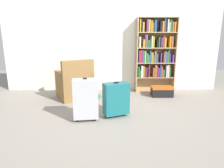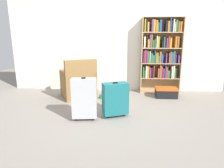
# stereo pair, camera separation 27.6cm
# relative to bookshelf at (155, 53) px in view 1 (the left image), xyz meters

# --- Properties ---
(ground_plane) EXTENTS (9.54, 9.54, 0.00)m
(ground_plane) POSITION_rel_bookshelf_xyz_m (-1.07, -1.62, -0.99)
(ground_plane) COLOR gray
(back_wall) EXTENTS (5.45, 0.10, 2.60)m
(back_wall) POSITION_rel_bookshelf_xyz_m (-1.07, 0.20, 0.31)
(back_wall) COLOR silver
(back_wall) RESTS_ON ground
(bookshelf) EXTENTS (0.96, 0.28, 1.83)m
(bookshelf) POSITION_rel_bookshelf_xyz_m (0.00, 0.00, 0.00)
(bookshelf) COLOR tan
(bookshelf) RESTS_ON ground
(armchair) EXTENTS (0.95, 0.95, 0.90)m
(armchair) POSITION_rel_bookshelf_xyz_m (-1.92, -0.54, -0.67)
(armchair) COLOR olive
(armchair) RESTS_ON ground
(mug) EXTENTS (0.12, 0.08, 0.10)m
(mug) POSITION_rel_bookshelf_xyz_m (-1.39, -0.62, -0.94)
(mug) COLOR #1E7F4C
(mug) RESTS_ON ground
(storage_box) EXTENTS (0.49, 0.30, 0.23)m
(storage_box) POSITION_rel_bookshelf_xyz_m (0.11, -0.43, -0.87)
(storage_box) COLOR black
(storage_box) RESTS_ON ground
(suitcase_teal) EXTENTS (0.49, 0.36, 0.63)m
(suitcase_teal) POSITION_rel_bookshelf_xyz_m (-1.02, -1.63, -0.66)
(suitcase_teal) COLOR #19666B
(suitcase_teal) RESTS_ON ground
(suitcase_silver) EXTENTS (0.43, 0.22, 0.75)m
(suitcase_silver) POSITION_rel_bookshelf_xyz_m (-1.54, -1.80, -0.61)
(suitcase_silver) COLOR #B7BABF
(suitcase_silver) RESTS_ON ground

